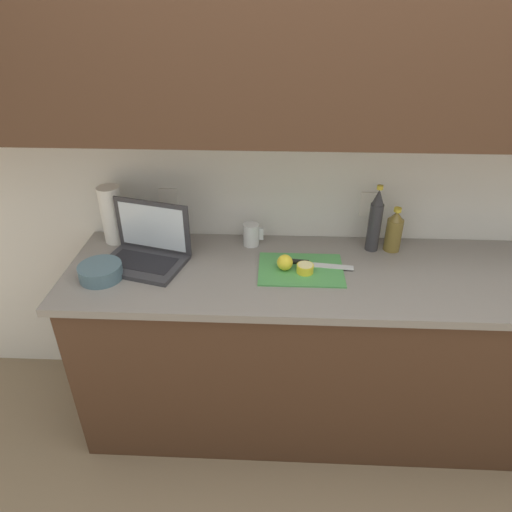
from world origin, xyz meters
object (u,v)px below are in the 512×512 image
(lemon_half_cut, at_px, (305,268))
(paper_towel_roll, at_px, (112,215))
(bottle_oil_tall, at_px, (375,221))
(laptop, at_px, (147,248))
(lemon_whole_beside, at_px, (285,263))
(knife, at_px, (306,263))
(bottle_green_soda, at_px, (394,231))
(measuring_cup, at_px, (251,235))
(bowl_white, at_px, (101,272))
(cutting_board, at_px, (301,269))

(lemon_half_cut, xyz_separation_m, paper_towel_roll, (-0.90, 0.25, 0.11))
(bottle_oil_tall, bearing_deg, lemon_half_cut, -144.60)
(laptop, height_order, lemon_whole_beside, laptop)
(knife, xyz_separation_m, bottle_green_soda, (0.41, 0.17, 0.08))
(lemon_whole_beside, height_order, bottle_green_soda, bottle_green_soda)
(lemon_half_cut, distance_m, lemon_whole_beside, 0.09)
(laptop, distance_m, paper_towel_roll, 0.28)
(laptop, xyz_separation_m, lemon_half_cut, (0.70, -0.08, -0.03))
(lemon_half_cut, xyz_separation_m, measuring_cup, (-0.24, 0.25, 0.03))
(bottle_green_soda, height_order, bottle_oil_tall, bottle_oil_tall)
(laptop, relative_size, bottle_green_soda, 1.91)
(laptop, bearing_deg, bottle_green_soda, 22.89)
(bottle_oil_tall, distance_m, bowl_white, 1.23)
(bottle_green_soda, xyz_separation_m, paper_towel_roll, (-1.31, 0.03, 0.04))
(laptop, height_order, measuring_cup, laptop)
(knife, bearing_deg, bottle_oil_tall, 34.43)
(bottle_oil_tall, bearing_deg, laptop, -171.64)
(bottle_green_soda, xyz_separation_m, measuring_cup, (-0.66, 0.02, -0.04))
(lemon_whole_beside, xyz_separation_m, bowl_white, (-0.78, -0.09, -0.01))
(bottle_oil_tall, relative_size, paper_towel_roll, 1.15)
(bottle_oil_tall, height_order, paper_towel_roll, bottle_oil_tall)
(knife, xyz_separation_m, paper_towel_roll, (-0.91, 0.19, 0.12))
(lemon_whole_beside, bearing_deg, paper_towel_roll, 163.71)
(knife, distance_m, paper_towel_roll, 0.94)
(laptop, height_order, bowl_white, laptop)
(cutting_board, height_order, lemon_half_cut, lemon_half_cut)
(bottle_oil_tall, bearing_deg, paper_towel_roll, 178.76)
(laptop, relative_size, knife, 1.34)
(laptop, bearing_deg, bottle_oil_tall, 23.58)
(cutting_board, bearing_deg, knife, 55.84)
(lemon_half_cut, bearing_deg, paper_towel_roll, 164.17)
(lemon_half_cut, height_order, bowl_white, bowl_white)
(bowl_white, bearing_deg, bottle_green_soda, 13.29)
(lemon_whole_beside, xyz_separation_m, paper_towel_roll, (-0.81, 0.24, 0.10))
(lemon_half_cut, bearing_deg, bottle_green_soda, 28.88)
(knife, height_order, bottle_oil_tall, bottle_oil_tall)
(cutting_board, relative_size, bowl_white, 2.02)
(cutting_board, distance_m, bowl_white, 0.85)
(bottle_oil_tall, height_order, bowl_white, bottle_oil_tall)
(lemon_half_cut, xyz_separation_m, lemon_whole_beside, (-0.09, 0.02, 0.02))
(measuring_cup, bearing_deg, bottle_oil_tall, -1.80)
(laptop, distance_m, knife, 0.71)
(knife, height_order, bottle_green_soda, bottle_green_soda)
(lemon_half_cut, height_order, measuring_cup, measuring_cup)
(knife, bearing_deg, bowl_white, -164.50)
(knife, height_order, lemon_half_cut, lemon_half_cut)
(measuring_cup, bearing_deg, lemon_half_cut, -45.32)
(cutting_board, relative_size, paper_towel_roll, 1.32)
(laptop, bearing_deg, knife, 14.00)
(bowl_white, relative_size, paper_towel_roll, 0.65)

